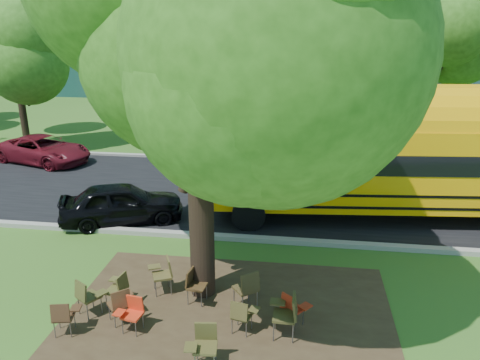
# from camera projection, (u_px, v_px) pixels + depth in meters

# --- Properties ---
(ground) EXTENTS (160.00, 160.00, 0.00)m
(ground) POSITION_uv_depth(u_px,v_px,m) (191.00, 295.00, 10.89)
(ground) COLOR #325B1C
(ground) RESTS_ON ground
(dirt_patch) EXTENTS (7.00, 4.50, 0.03)m
(dirt_patch) POSITION_uv_depth(u_px,v_px,m) (230.00, 310.00, 10.28)
(dirt_patch) COLOR #382819
(dirt_patch) RESTS_ON ground
(asphalt_road) EXTENTS (80.00, 8.00, 0.04)m
(asphalt_road) POSITION_uv_depth(u_px,v_px,m) (235.00, 192.00, 17.45)
(asphalt_road) COLOR black
(asphalt_road) RESTS_ON ground
(kerb_near) EXTENTS (80.00, 0.25, 0.14)m
(kerb_near) POSITION_uv_depth(u_px,v_px,m) (215.00, 236.00, 13.68)
(kerb_near) COLOR gray
(kerb_near) RESTS_ON ground
(kerb_far) EXTENTS (80.00, 0.25, 0.14)m
(kerb_far) POSITION_uv_depth(u_px,v_px,m) (249.00, 160.00, 21.28)
(kerb_far) COLOR gray
(kerb_far) RESTS_ON ground
(bg_tree_0) EXTENTS (5.20, 5.20, 7.18)m
(bg_tree_0) POSITION_uv_depth(u_px,v_px,m) (14.00, 53.00, 23.18)
(bg_tree_0) COLOR black
(bg_tree_0) RESTS_ON ground
(bg_tree_2) EXTENTS (4.80, 4.80, 6.62)m
(bg_tree_2) POSITION_uv_depth(u_px,v_px,m) (168.00, 57.00, 25.20)
(bg_tree_2) COLOR black
(bg_tree_2) RESTS_ON ground
(bg_tree_3) EXTENTS (5.60, 5.60, 7.84)m
(bg_tree_3) POSITION_uv_depth(u_px,v_px,m) (430.00, 45.00, 21.36)
(bg_tree_3) COLOR black
(bg_tree_3) RESTS_ON ground
(main_tree) EXTENTS (7.20, 7.20, 9.23)m
(main_tree) POSITION_uv_depth(u_px,v_px,m) (196.00, 44.00, 9.17)
(main_tree) COLOR black
(main_tree) RESTS_ON ground
(school_bus) EXTENTS (12.77, 3.94, 3.08)m
(school_bus) POSITION_uv_depth(u_px,v_px,m) (432.00, 165.00, 14.66)
(school_bus) COLOR #EBA107
(school_bus) RESTS_ON ground
(chair_0) EXTENTS (0.54, 0.56, 0.79)m
(chair_0) POSITION_uv_depth(u_px,v_px,m) (64.00, 315.00, 9.32)
(chair_0) COLOR #412817
(chair_0) RESTS_ON ground
(chair_1) EXTENTS (0.73, 0.58, 0.87)m
(chair_1) POSITION_uv_depth(u_px,v_px,m) (87.00, 295.00, 9.93)
(chair_1) COLOR #46431E
(chair_1) RESTS_ON ground
(chair_2) EXTENTS (0.57, 0.72, 0.84)m
(chair_2) POSITION_uv_depth(u_px,v_px,m) (121.00, 302.00, 9.70)
(chair_2) COLOR #50321C
(chair_2) RESTS_ON ground
(chair_3) EXTENTS (0.55, 0.45, 0.77)m
(chair_3) POSITION_uv_depth(u_px,v_px,m) (132.00, 311.00, 9.47)
(chair_3) COLOR red
(chair_3) RESTS_ON ground
(chair_4) EXTENTS (0.60, 0.47, 0.79)m
(chair_4) POSITION_uv_depth(u_px,v_px,m) (242.00, 313.00, 9.36)
(chair_4) COLOR #4A4220
(chair_4) RESTS_ON ground
(chair_5) EXTENTS (0.58, 0.57, 0.88)m
(chair_5) POSITION_uv_depth(u_px,v_px,m) (204.00, 342.00, 8.45)
(chair_5) COLOR #4B4520
(chair_5) RESTS_ON ground
(chair_6) EXTENTS (0.57, 0.64, 0.97)m
(chair_6) POSITION_uv_depth(u_px,v_px,m) (287.00, 311.00, 9.25)
(chair_6) COLOR #413D1C
(chair_6) RESTS_ON ground
(chair_7) EXTENTS (0.68, 0.54, 0.79)m
(chair_7) POSITION_uv_depth(u_px,v_px,m) (292.00, 307.00, 9.58)
(chair_7) COLOR #A82811
(chair_7) RESTS_ON ground
(chair_8) EXTENTS (0.50, 0.61, 0.85)m
(chair_8) POSITION_uv_depth(u_px,v_px,m) (119.00, 287.00, 10.24)
(chair_8) COLOR brown
(chair_8) RESTS_ON ground
(chair_9) EXTENTS (0.70, 0.61, 0.89)m
(chair_9) POSITION_uv_depth(u_px,v_px,m) (164.00, 271.00, 10.82)
(chair_9) COLOR brown
(chair_9) RESTS_ON ground
(chair_10) EXTENTS (0.49, 0.60, 0.83)m
(chair_10) POSITION_uv_depth(u_px,v_px,m) (194.00, 283.00, 10.40)
(chair_10) COLOR #422E17
(chair_10) RESTS_ON ground
(chair_11) EXTENTS (0.64, 0.81, 0.96)m
(chair_11) POSITION_uv_depth(u_px,v_px,m) (248.00, 286.00, 10.16)
(chair_11) COLOR #44391D
(chair_11) RESTS_ON ground
(black_car) EXTENTS (4.07, 2.80, 1.29)m
(black_car) POSITION_uv_depth(u_px,v_px,m) (122.00, 203.00, 14.66)
(black_car) COLOR black
(black_car) RESTS_ON ground
(bg_car_red) EXTENTS (4.81, 3.25, 1.23)m
(bg_car_red) POSITION_uv_depth(u_px,v_px,m) (43.00, 150.00, 20.90)
(bg_car_red) COLOR maroon
(bg_car_red) RESTS_ON ground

